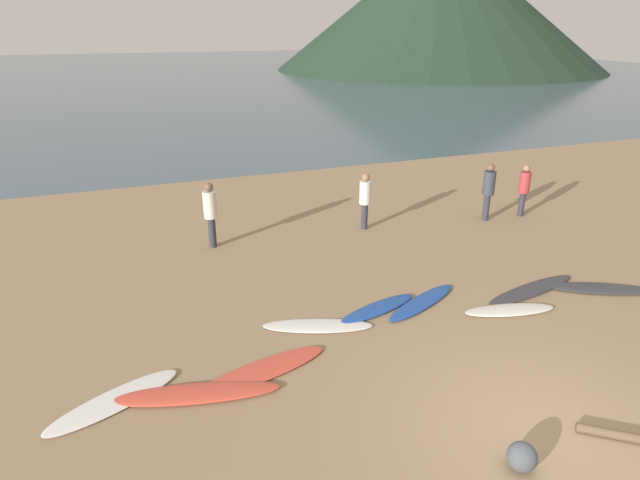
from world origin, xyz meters
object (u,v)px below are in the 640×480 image
object	(u,v)px
person_2	(365,197)
person_3	(524,186)
surfboard_1	(196,393)
surfboard_7	(531,290)
surfboard_0	(114,401)
person_0	(489,187)
person_1	(210,210)
surfboard_6	(510,310)
driftwood_log	(640,439)
surfboard_3	(318,326)
surfboard_8	(600,288)
surfboard_4	(378,308)
surfboard_5	(422,302)
beach_rock_far	(522,457)
surfboard_2	(262,370)

from	to	relation	value
person_2	person_3	xyz separation A→B (m)	(4.96, -0.70, -0.02)
surfboard_1	surfboard_7	world-z (taller)	surfboard_7
surfboard_0	surfboard_1	size ratio (longest dim) A/B	0.82
person_0	person_1	distance (m)	8.07
surfboard_0	surfboard_7	size ratio (longest dim) A/B	0.83
surfboard_6	person_1	world-z (taller)	person_1
person_0	driftwood_log	size ratio (longest dim) A/B	1.04
surfboard_1	surfboard_3	bearing A→B (deg)	39.34
surfboard_6	person_0	size ratio (longest dim) A/B	1.11
surfboard_6	surfboard_7	size ratio (longest dim) A/B	0.72
surfboard_0	person_2	size ratio (longest dim) A/B	1.35
surfboard_8	driftwood_log	xyz separation A→B (m)	(-3.27, -3.77, 0.02)
surfboard_3	person_0	distance (m)	8.01
person_3	surfboard_4	bearing A→B (deg)	-66.15
surfboard_4	surfboard_5	world-z (taller)	surfboard_4
person_0	beach_rock_far	size ratio (longest dim) A/B	4.31
person_3	driftwood_log	xyz separation A→B (m)	(-5.00, -8.44, -0.87)
surfboard_0	person_2	world-z (taller)	person_2
surfboard_1	surfboard_3	size ratio (longest dim) A/B	1.25
surfboard_0	surfboard_2	size ratio (longest dim) A/B	0.89
surfboard_5	person_0	size ratio (longest dim) A/B	1.28
surfboard_3	surfboard_1	bearing A→B (deg)	-133.35
person_0	driftwood_log	distance (m)	9.35
surfboard_7	driftwood_log	world-z (taller)	driftwood_log
driftwood_log	surfboard_8	bearing A→B (deg)	49.08
surfboard_4	surfboard_8	xyz separation A→B (m)	(5.01, -0.95, -0.00)
surfboard_0	surfboard_6	bearing A→B (deg)	-24.28
surfboard_2	surfboard_3	distance (m)	1.73
person_0	surfboard_0	bearing A→B (deg)	-113.48
surfboard_7	person_0	size ratio (longest dim) A/B	1.54
surfboard_0	surfboard_5	xyz separation A→B (m)	(6.15, 1.06, 0.01)
surfboard_3	person_3	bearing A→B (deg)	45.92
surfboard_0	surfboard_7	distance (m)	8.73
surfboard_3	surfboard_4	bearing A→B (deg)	27.33
surfboard_7	surfboard_8	distance (m)	1.55
surfboard_6	surfboard_0	bearing A→B (deg)	-166.52
surfboard_6	surfboard_3	bearing A→B (deg)	-179.66
driftwood_log	person_1	bearing A→B (deg)	114.58
surfboard_4	surfboard_8	bearing A→B (deg)	-27.43
surfboard_0	surfboard_4	size ratio (longest dim) A/B	1.12
surfboard_4	surfboard_5	xyz separation A→B (m)	(1.00, -0.08, -0.01)
surfboard_8	driftwood_log	size ratio (longest dim) A/B	1.38
person_1	beach_rock_far	distance (m)	9.47
surfboard_1	surfboard_3	world-z (taller)	surfboard_1
surfboard_1	person_3	world-z (taller)	person_3
person_0	person_3	xyz separation A→B (m)	(1.25, -0.07, -0.08)
surfboard_0	surfboard_1	xyz separation A→B (m)	(1.21, -0.29, 0.01)
surfboard_5	driftwood_log	world-z (taller)	driftwood_log
person_2	beach_rock_far	world-z (taller)	person_2
surfboard_5	surfboard_1	bearing A→B (deg)	170.08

